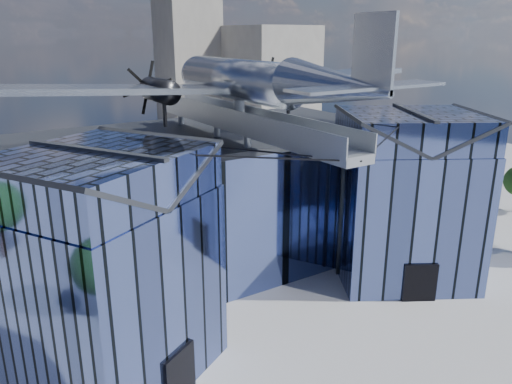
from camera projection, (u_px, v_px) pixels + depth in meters
ground_plane at (273, 307)px, 31.98m from camera, size 120.00×120.00×0.00m
museum at (227, 201)px, 34.97m from camera, size 32.88×24.50×17.60m
bg_towers at (79, 84)px, 70.20m from camera, size 77.00×24.50×26.00m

